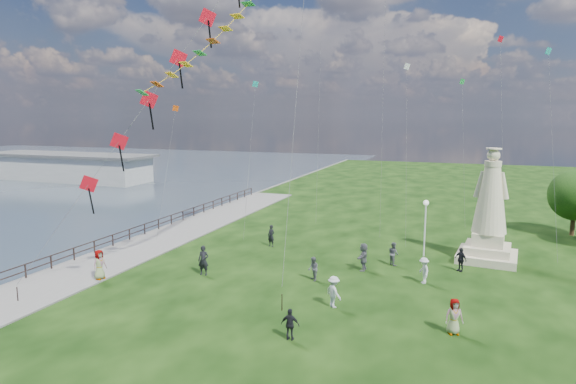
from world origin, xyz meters
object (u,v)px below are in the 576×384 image
at_px(person_0, 203,260).
at_px(person_9, 461,259).
at_px(person_4, 454,316).
at_px(person_6, 271,236).
at_px(lamppost, 425,216).
at_px(person_7, 393,254).
at_px(person_2, 334,292).
at_px(person_1, 313,269).
at_px(person_3, 290,324).
at_px(person_11, 363,257).
at_px(statue, 489,219).
at_px(person_10, 100,266).
at_px(pier_pavilion, 69,167).
at_px(person_8, 424,270).

distance_m(person_0, person_9, 16.82).
relative_size(person_4, person_6, 1.00).
height_order(lamppost, person_7, lamppost).
height_order(person_0, person_2, person_0).
height_order(person_1, person_4, person_4).
relative_size(lamppost, person_9, 2.61).
xyz_separation_m(lamppost, person_3, (-4.63, -15.89, -2.25)).
relative_size(lamppost, person_1, 2.76).
bearing_deg(person_11, statue, 123.71).
height_order(person_0, person_10, person_0).
xyz_separation_m(pier_pavilion, person_11, (55.18, -30.89, -0.92)).
relative_size(person_7, person_9, 1.01).
bearing_deg(pier_pavilion, person_3, -37.86).
height_order(statue, person_7, statue).
bearing_deg(person_6, person_3, -48.69).
bearing_deg(person_3, person_6, -67.03).
bearing_deg(person_11, person_4, 36.41).
bearing_deg(pier_pavilion, statue, -22.15).
height_order(pier_pavilion, person_4, pier_pavilion).
xyz_separation_m(person_7, person_8, (2.26, -3.09, 0.01)).
distance_m(person_3, person_8, 11.13).
bearing_deg(person_1, person_11, 108.34).
xyz_separation_m(person_0, person_9, (15.51, 6.51, -0.17)).
bearing_deg(person_2, pier_pavilion, 4.40).
height_order(person_9, person_10, person_10).
distance_m(person_9, person_11, 6.37).
bearing_deg(person_7, person_2, 126.61).
distance_m(person_3, person_7, 13.29).
height_order(person_7, person_9, person_7).
relative_size(person_8, person_9, 1.02).
xyz_separation_m(statue, person_3, (-8.93, -16.37, -2.26)).
xyz_separation_m(person_2, person_7, (1.95, 8.59, -0.06)).
bearing_deg(statue, person_6, -166.86).
xyz_separation_m(lamppost, person_9, (2.54, -2.74, -2.20)).
xyz_separation_m(statue, person_4, (-1.94, -13.14, -2.15)).
bearing_deg(person_8, person_6, -137.19).
relative_size(pier_pavilion, person_7, 18.70).
height_order(pier_pavilion, person_9, pier_pavilion).
bearing_deg(person_11, person_10, -63.19).
distance_m(lamppost, person_9, 4.34).
bearing_deg(person_9, person_3, -77.57).
xyz_separation_m(person_4, person_7, (-4.16, 9.75, -0.06)).
bearing_deg(person_8, statue, 123.01).
height_order(person_8, person_9, person_8).
bearing_deg(lamppost, person_7, -121.87).
bearing_deg(person_7, person_9, -128.46).
height_order(statue, person_8, statue).
bearing_deg(person_2, person_10, 42.36).
bearing_deg(statue, person_3, -112.51).
bearing_deg(person_0, person_8, 5.94).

